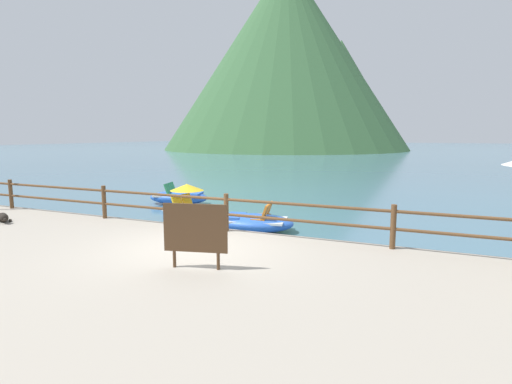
{
  "coord_description": "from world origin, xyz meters",
  "views": [
    {
      "loc": [
        4.6,
        -7.22,
        2.81
      ],
      "look_at": [
        -0.68,
        5.0,
        0.9
      ],
      "focal_mm": 28.26,
      "sensor_mm": 36.0,
      "label": 1
    }
  ],
  "objects_px": {
    "pedal_boat_0": "(179,197)",
    "pedal_boat_3": "(190,208)",
    "sign_board": "(195,229)",
    "pedal_boat_2": "(255,222)",
    "dog_resting": "(3,218)"
  },
  "relations": [
    {
      "from": "sign_board",
      "to": "pedal_boat_0",
      "type": "distance_m",
      "value": 9.36
    },
    {
      "from": "sign_board",
      "to": "pedal_boat_3",
      "type": "relative_size",
      "value": 0.52
    },
    {
      "from": "pedal_boat_0",
      "to": "pedal_boat_3",
      "type": "relative_size",
      "value": 1.15
    },
    {
      "from": "dog_resting",
      "to": "pedal_boat_3",
      "type": "bearing_deg",
      "value": 48.18
    },
    {
      "from": "pedal_boat_2",
      "to": "pedal_boat_3",
      "type": "bearing_deg",
      "value": 165.74
    },
    {
      "from": "pedal_boat_2",
      "to": "sign_board",
      "type": "bearing_deg",
      "value": -79.82
    },
    {
      "from": "sign_board",
      "to": "dog_resting",
      "type": "distance_m",
      "value": 7.14
    },
    {
      "from": "sign_board",
      "to": "pedal_boat_2",
      "type": "height_order",
      "value": "sign_board"
    },
    {
      "from": "sign_board",
      "to": "pedal_boat_2",
      "type": "xyz_separation_m",
      "value": [
        -0.81,
        4.52,
        -0.86
      ]
    },
    {
      "from": "pedal_boat_2",
      "to": "pedal_boat_3",
      "type": "distance_m",
      "value": 2.75
    },
    {
      "from": "sign_board",
      "to": "pedal_boat_0",
      "type": "height_order",
      "value": "sign_board"
    },
    {
      "from": "sign_board",
      "to": "pedal_boat_2",
      "type": "relative_size",
      "value": 0.48
    },
    {
      "from": "sign_board",
      "to": "pedal_boat_3",
      "type": "bearing_deg",
      "value": 123.77
    },
    {
      "from": "pedal_boat_0",
      "to": "pedal_boat_3",
      "type": "xyz_separation_m",
      "value": [
        2.01,
        -2.34,
        0.1
      ]
    },
    {
      "from": "pedal_boat_3",
      "to": "pedal_boat_0",
      "type": "bearing_deg",
      "value": 130.57
    }
  ]
}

